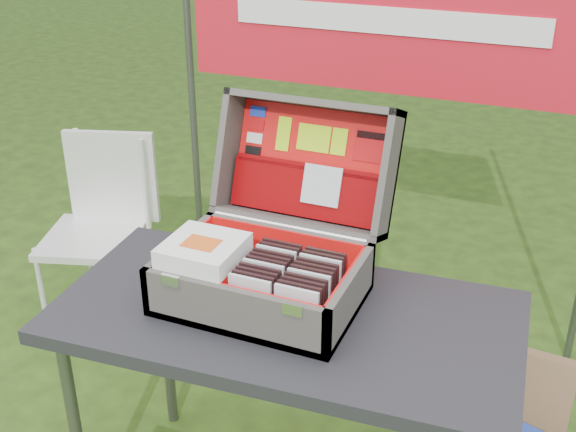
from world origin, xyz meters
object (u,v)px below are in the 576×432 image
at_px(table, 286,422).
at_px(chair, 92,241).
at_px(suitcase, 270,216).
at_px(cardboard_box, 498,411).

xyz_separation_m(table, chair, (-1.14, 0.64, 0.04)).
bearing_deg(suitcase, cardboard_box, 32.38).
height_order(table, suitcase, suitcase).
xyz_separation_m(chair, cardboard_box, (1.69, -0.17, -0.19)).
distance_m(suitcase, cardboard_box, 1.06).
bearing_deg(chair, table, -46.75).
height_order(suitcase, chair, suitcase).
bearing_deg(cardboard_box, chair, 179.00).
distance_m(suitcase, chair, 1.34).
height_order(table, chair, chair).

